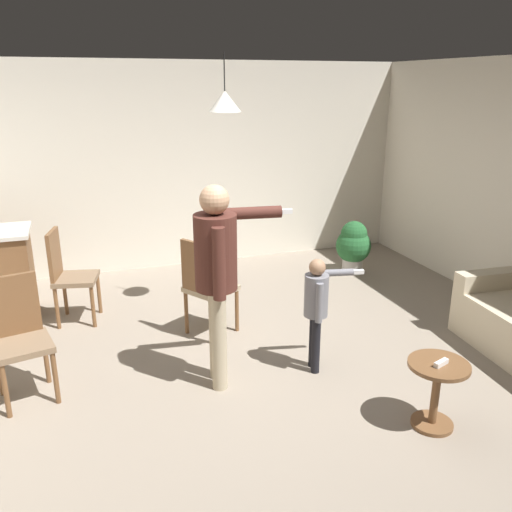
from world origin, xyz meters
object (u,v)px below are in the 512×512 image
Objects in this scene: person_adult at (218,265)px; dining_chair_centre_back at (68,273)px; side_table_by_couch at (436,387)px; potted_plant_corner at (353,245)px; dining_chair_by_counter at (206,284)px; person_child at (317,302)px; dining_chair_near_wall at (20,334)px; spare_remote_on_table at (441,363)px.

dining_chair_centre_back is (-1.16, 1.69, -0.51)m from person_adult.
potted_plant_corner is at bearing 71.31° from side_table_by_couch.
dining_chair_by_counter is 2.56m from potted_plant_corner.
person_child is 2.42m from dining_chair_near_wall.
person_child is 2.67m from dining_chair_centre_back.
potted_plant_corner reaches higher than spare_remote_on_table.
person_child is 2.63m from potted_plant_corner.
person_adult is 0.95m from person_child.
side_table_by_couch is at bearing -108.69° from potted_plant_corner.
dining_chair_centre_back is at bearing -118.00° from dining_chair_near_wall.
person_child is (0.85, -0.07, -0.41)m from person_adult.
potted_plant_corner is at bearing 138.49° from person_adult.
person_adult is 2.41× the size of potted_plant_corner.
spare_remote_on_table is (-1.07, -3.18, 0.15)m from potted_plant_corner.
person_adult is at bearing 140.44° from side_table_by_couch.
dining_chair_near_wall is at bearing -94.31° from person_adult.
spare_remote_on_table is (1.21, -2.03, -0.01)m from dining_chair_by_counter.
side_table_by_couch is at bearing 37.47° from person_child.
potted_plant_corner is (3.93, 1.72, -0.16)m from dining_chair_near_wall.
person_adult is 13.04× the size of spare_remote_on_table.
dining_chair_near_wall is (-2.86, 1.43, 0.22)m from side_table_by_couch.
person_adult reaches higher than dining_chair_near_wall.
side_table_by_couch is 0.74× the size of potted_plant_corner.
dining_chair_by_counter is (-0.74, 0.97, -0.09)m from person_child.
dining_chair_by_counter is 2.36m from spare_remote_on_table.
dining_chair_centre_back is at bearing -174.09° from potted_plant_corner.
dining_chair_near_wall is 1.42× the size of potted_plant_corner.
dining_chair_near_wall is 7.69× the size of spare_remote_on_table.
person_adult is 2.11m from dining_chair_centre_back.
person_child is 1.16m from spare_remote_on_table.
dining_chair_centre_back is at bearing 131.50° from spare_remote_on_table.
person_child is 1.03× the size of dining_chair_near_wall.
person_child is 1.03× the size of dining_chair_centre_back.
person_adult reaches higher than dining_chair_centre_back.
spare_remote_on_table is (0.47, -1.06, -0.10)m from person_child.
dining_chair_centre_back is at bearing -137.53° from person_adult.
spare_remote_on_table is at bearing 54.31° from dining_chair_centre_back.
dining_chair_near_wall is 1.00× the size of dining_chair_centre_back.
dining_chair_by_counter reaches higher than spare_remote_on_table.
dining_chair_by_counter and dining_chair_near_wall have the same top height.
potted_plant_corner is at bearing 108.72° from dining_chair_centre_back.
side_table_by_couch is 1.18m from person_child.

